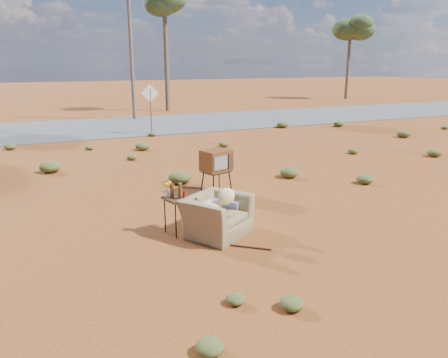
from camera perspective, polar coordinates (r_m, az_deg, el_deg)
name	(u,v)px	position (r m, az deg, el deg)	size (l,w,h in m)	color
ground	(242,234)	(8.22, 2.40, -7.16)	(140.00, 140.00, 0.00)	brown
highway	(106,127)	(22.28, -15.17, 6.56)	(140.00, 7.00, 0.04)	#565659
armchair	(219,210)	(8.09, -0.72, -4.02)	(1.46, 1.42, 0.99)	olive
tv_unit	(216,161)	(10.51, -1.00, 2.33)	(0.79, 0.70, 1.07)	black
side_table	(176,196)	(8.06, -6.23, -2.22)	(0.59, 0.59, 0.99)	#3A2415
rusty_bar	(232,245)	(7.69, 1.03, -8.63)	(0.04, 0.04, 1.39)	#4A2013
road_sign	(150,100)	(19.50, -9.58, 10.12)	(0.78, 0.06, 2.19)	brown
eucalyptus_center	(165,6)	(29.24, -7.78, 21.44)	(3.20, 3.20, 7.60)	brown
eucalyptus_right	(351,27)	(40.04, 16.22, 18.54)	(3.20, 3.20, 7.10)	brown
utility_pole_center	(131,42)	(24.92, -12.09, 17.12)	(1.40, 0.20, 8.00)	brown
scrub_patch	(141,177)	(11.88, -10.73, 0.32)	(17.49, 8.07, 0.33)	#515726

